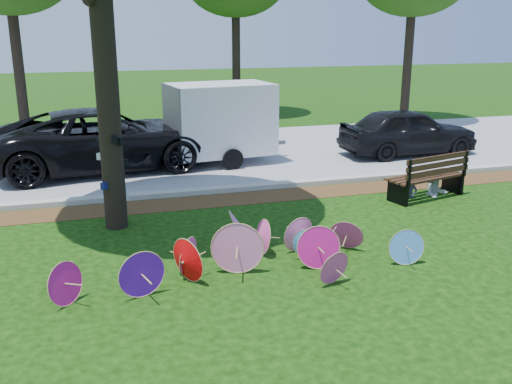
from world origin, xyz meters
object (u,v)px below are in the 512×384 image
cargo_trailer (221,119)px  parasol_pile (256,249)px  park_bench (425,175)px  dark_pickup (408,131)px  person_left (411,177)px  black_van (105,140)px  person_right (437,171)px

cargo_trailer → parasol_pile: bearing=-105.8°
park_bench → dark_pickup: bearing=49.7°
person_left → black_van: bearing=154.5°
parasol_pile → dark_pickup: (7.01, 7.09, 0.38)m
black_van → parasol_pile: bearing=-171.3°
black_van → park_bench: size_ratio=3.01×
parasol_pile → person_right: (5.32, 2.91, 0.24)m
cargo_trailer → park_bench: 6.15m
dark_pickup → cargo_trailer: bearing=84.0°
parasol_pile → dark_pickup: size_ratio=1.43×
cargo_trailer → dark_pickup: bearing=-12.4°
parasol_pile → person_right: size_ratio=5.18×
cargo_trailer → person_left: 5.91m
cargo_trailer → person_right: bearing=-55.8°
parasol_pile → dark_pickup: bearing=45.3°
black_van → dark_pickup: size_ratio=1.43×
parasol_pile → person_left: (4.62, 2.91, 0.15)m
cargo_trailer → park_bench: (3.80, -4.77, -0.77)m
parasol_pile → cargo_trailer: cargo_trailer is taller
cargo_trailer → black_van: bearing=171.3°
cargo_trailer → person_left: (3.45, -4.72, -0.81)m
dark_pickup → park_bench: dark_pickup is taller
black_van → park_bench: 8.59m
black_van → park_bench: bearing=-131.0°
person_left → cargo_trailer: bearing=136.3°
black_van → person_left: size_ratio=6.18×
dark_pickup → person_left: bearing=149.6°
person_left → park_bench: bearing=2.0°
black_van → dark_pickup: bearing=-100.5°
parasol_pile → person_right: 6.07m
parasol_pile → person_left: 5.46m
cargo_trailer → person_left: cargo_trailer is taller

